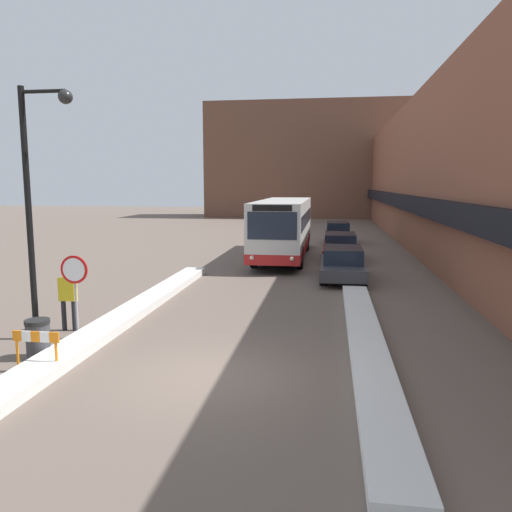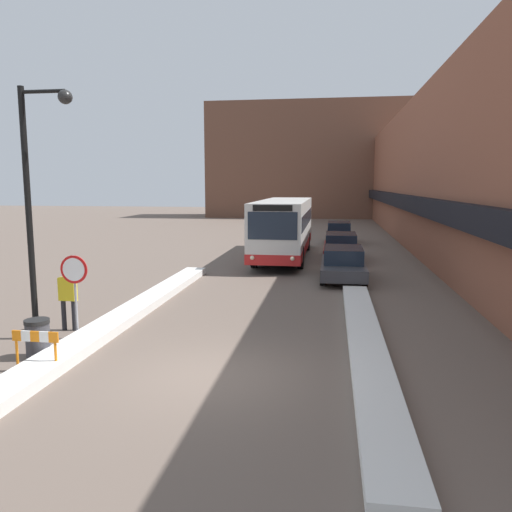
{
  "view_description": "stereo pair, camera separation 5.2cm",
  "coord_description": "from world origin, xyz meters",
  "px_view_note": "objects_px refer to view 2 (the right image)",
  "views": [
    {
      "loc": [
        2.59,
        -10.17,
        4.17
      ],
      "look_at": [
        0.15,
        6.32,
        1.76
      ],
      "focal_mm": 35.0,
      "sensor_mm": 36.0,
      "label": 1
    },
    {
      "loc": [
        2.64,
        -10.16,
        4.17
      ],
      "look_at": [
        0.15,
        6.32,
        1.76
      ],
      "focal_mm": 35.0,
      "sensor_mm": 36.0,
      "label": 2
    }
  ],
  "objects_px": {
    "parked_car_front": "(343,263)",
    "trash_bin": "(38,338)",
    "construction_barricade": "(36,343)",
    "pedestrian": "(68,294)",
    "stop_sign": "(74,279)",
    "city_bus": "(284,227)",
    "parked_car_back": "(339,233)",
    "parked_car_middle": "(341,247)",
    "street_lamp": "(37,187)"
  },
  "relations": [
    {
      "from": "pedestrian",
      "to": "parked_car_front",
      "type": "bearing_deg",
      "value": 47.52
    },
    {
      "from": "stop_sign",
      "to": "city_bus",
      "type": "bearing_deg",
      "value": 75.29
    },
    {
      "from": "pedestrian",
      "to": "trash_bin",
      "type": "xyz_separation_m",
      "value": [
        0.45,
        -2.26,
        -0.59
      ]
    },
    {
      "from": "parked_car_middle",
      "to": "street_lamp",
      "type": "bearing_deg",
      "value": -117.38
    },
    {
      "from": "street_lamp",
      "to": "construction_barricade",
      "type": "bearing_deg",
      "value": -62.88
    },
    {
      "from": "construction_barricade",
      "to": "parked_car_back",
      "type": "bearing_deg",
      "value": 74.98
    },
    {
      "from": "parked_car_middle",
      "to": "trash_bin",
      "type": "xyz_separation_m",
      "value": [
        -7.5,
        -17.14,
        -0.26
      ]
    },
    {
      "from": "city_bus",
      "to": "parked_car_middle",
      "type": "relative_size",
      "value": 2.4
    },
    {
      "from": "stop_sign",
      "to": "parked_car_back",
      "type": "bearing_deg",
      "value": 72.83
    },
    {
      "from": "trash_bin",
      "to": "parked_car_front",
      "type": "bearing_deg",
      "value": 56.46
    },
    {
      "from": "parked_car_middle",
      "to": "pedestrian",
      "type": "height_order",
      "value": "pedestrian"
    },
    {
      "from": "parked_car_middle",
      "to": "pedestrian",
      "type": "distance_m",
      "value": 16.88
    },
    {
      "from": "parked_car_front",
      "to": "construction_barricade",
      "type": "distance_m",
      "value": 14.05
    },
    {
      "from": "city_bus",
      "to": "parked_car_back",
      "type": "xyz_separation_m",
      "value": [
        3.18,
        7.93,
        -1.05
      ]
    },
    {
      "from": "stop_sign",
      "to": "trash_bin",
      "type": "height_order",
      "value": "stop_sign"
    },
    {
      "from": "city_bus",
      "to": "parked_car_front",
      "type": "xyz_separation_m",
      "value": [
        3.18,
        -6.0,
        -1.08
      ]
    },
    {
      "from": "parked_car_front",
      "to": "trash_bin",
      "type": "bearing_deg",
      "value": -123.54
    },
    {
      "from": "street_lamp",
      "to": "city_bus",
      "type": "bearing_deg",
      "value": 72.66
    },
    {
      "from": "parked_car_front",
      "to": "pedestrian",
      "type": "bearing_deg",
      "value": -131.26
    },
    {
      "from": "parked_car_front",
      "to": "construction_barricade",
      "type": "height_order",
      "value": "parked_car_front"
    },
    {
      "from": "city_bus",
      "to": "pedestrian",
      "type": "bearing_deg",
      "value": -107.56
    },
    {
      "from": "parked_car_front",
      "to": "parked_car_middle",
      "type": "distance_m",
      "value": 5.82
    },
    {
      "from": "city_bus",
      "to": "construction_barricade",
      "type": "bearing_deg",
      "value": -101.88
    },
    {
      "from": "street_lamp",
      "to": "pedestrian",
      "type": "distance_m",
      "value": 3.15
    },
    {
      "from": "parked_car_back",
      "to": "trash_bin",
      "type": "xyz_separation_m",
      "value": [
        -7.5,
        -25.26,
        -0.27
      ]
    },
    {
      "from": "pedestrian",
      "to": "construction_barricade",
      "type": "distance_m",
      "value": 3.28
    },
    {
      "from": "parked_car_back",
      "to": "stop_sign",
      "type": "bearing_deg",
      "value": -107.17
    },
    {
      "from": "city_bus",
      "to": "parked_car_front",
      "type": "bearing_deg",
      "value": -62.07
    },
    {
      "from": "parked_car_front",
      "to": "street_lamp",
      "type": "relative_size",
      "value": 0.71
    },
    {
      "from": "pedestrian",
      "to": "city_bus",
      "type": "bearing_deg",
      "value": 71.22
    },
    {
      "from": "stop_sign",
      "to": "pedestrian",
      "type": "distance_m",
      "value": 1.12
    },
    {
      "from": "parked_car_back",
      "to": "street_lamp",
      "type": "height_order",
      "value": "street_lamp"
    },
    {
      "from": "street_lamp",
      "to": "pedestrian",
      "type": "bearing_deg",
      "value": 76.51
    },
    {
      "from": "parked_car_back",
      "to": "trash_bin",
      "type": "height_order",
      "value": "parked_car_back"
    },
    {
      "from": "parked_car_back",
      "to": "construction_barricade",
      "type": "relative_size",
      "value": 4.11
    },
    {
      "from": "stop_sign",
      "to": "street_lamp",
      "type": "height_order",
      "value": "street_lamp"
    },
    {
      "from": "city_bus",
      "to": "trash_bin",
      "type": "height_order",
      "value": "city_bus"
    },
    {
      "from": "construction_barricade",
      "to": "city_bus",
      "type": "bearing_deg",
      "value": 78.12
    },
    {
      "from": "parked_car_middle",
      "to": "stop_sign",
      "type": "relative_size",
      "value": 2.09
    },
    {
      "from": "parked_car_front",
      "to": "street_lamp",
      "type": "distance_m",
      "value": 13.29
    },
    {
      "from": "parked_car_back",
      "to": "construction_barricade",
      "type": "bearing_deg",
      "value": -105.02
    },
    {
      "from": "parked_car_middle",
      "to": "pedestrian",
      "type": "relative_size",
      "value": 2.68
    },
    {
      "from": "parked_car_back",
      "to": "construction_barricade",
      "type": "distance_m",
      "value": 27.04
    },
    {
      "from": "parked_car_front",
      "to": "trash_bin",
      "type": "height_order",
      "value": "parked_car_front"
    },
    {
      "from": "parked_car_middle",
      "to": "parked_car_front",
      "type": "bearing_deg",
      "value": -90.0
    },
    {
      "from": "city_bus",
      "to": "parked_car_front",
      "type": "relative_size",
      "value": 2.43
    },
    {
      "from": "parked_car_front",
      "to": "pedestrian",
      "type": "relative_size",
      "value": 2.66
    },
    {
      "from": "parked_car_front",
      "to": "construction_barricade",
      "type": "bearing_deg",
      "value": -119.91
    },
    {
      "from": "parked_car_back",
      "to": "pedestrian",
      "type": "xyz_separation_m",
      "value": [
        -7.95,
        -23.0,
        0.33
      ]
    },
    {
      "from": "pedestrian",
      "to": "parked_car_middle",
      "type": "bearing_deg",
      "value": 60.67
    }
  ]
}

